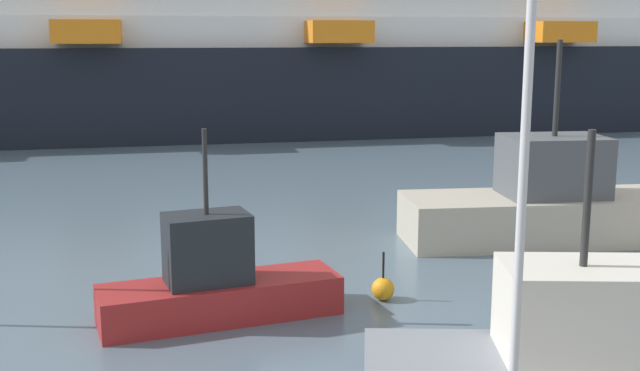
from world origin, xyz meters
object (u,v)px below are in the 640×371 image
(fishing_boat_1, at_px, (565,352))
(fishing_boat_2, at_px, (541,204))
(fishing_boat_0, at_px, (216,283))
(channel_buoy_0, at_px, (383,289))
(cruise_ship, at_px, (93,44))

(fishing_boat_1, relative_size, fishing_boat_2, 0.82)
(fishing_boat_0, relative_size, channel_buoy_0, 4.59)
(channel_buoy_0, xyz_separation_m, cruise_ship, (-7.03, 38.17, 5.80))
(fishing_boat_2, height_order, cruise_ship, cruise_ship)
(fishing_boat_0, height_order, channel_buoy_0, fishing_boat_0)
(fishing_boat_2, bearing_deg, channel_buoy_0, -140.64)
(cruise_ship, bearing_deg, fishing_boat_1, -76.05)
(fishing_boat_0, distance_m, channel_buoy_0, 4.37)
(fishing_boat_2, bearing_deg, cruise_ship, 121.32)
(cruise_ship, bearing_deg, channel_buoy_0, -76.31)
(fishing_boat_0, bearing_deg, cruise_ship, -91.55)
(fishing_boat_0, relative_size, cruise_ship, 0.05)
(fishing_boat_0, xyz_separation_m, cruise_ship, (-2.70, 38.35, 5.22))
(fishing_boat_1, height_order, channel_buoy_0, fishing_boat_1)
(fishing_boat_0, height_order, cruise_ship, cruise_ship)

